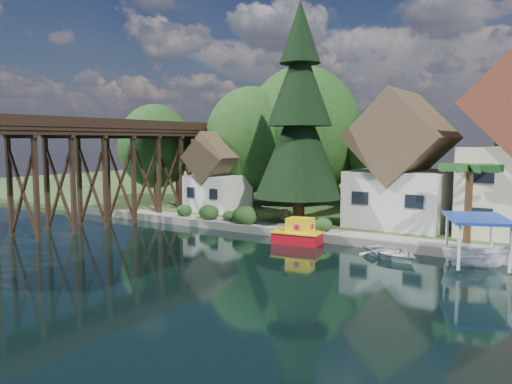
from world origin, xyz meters
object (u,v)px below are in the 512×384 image
(conifer, at_px, (299,118))
(palm_tree, at_px, (470,170))
(trestle_bridge, at_px, (110,164))
(tugboat, at_px, (298,234))
(boat_white_a, at_px, (391,251))
(shed, at_px, (218,177))
(boat_canopy, at_px, (476,246))
(house_left, at_px, (403,169))

(conifer, relative_size, palm_tree, 3.19)
(trestle_bridge, distance_m, palm_tree, 29.57)
(tugboat, height_order, boat_white_a, tugboat)
(shed, relative_size, boat_canopy, 1.42)
(shed, xyz_separation_m, boat_white_a, (20.41, -8.66, -3.39))
(house_left, relative_size, boat_canopy, 1.99)
(tugboat, bearing_deg, conifer, 117.62)
(palm_tree, bearing_deg, boat_white_a, -127.30)
(tugboat, bearing_deg, house_left, 64.11)
(trestle_bridge, bearing_deg, palm_tree, 10.64)
(tugboat, bearing_deg, boat_canopy, -0.86)
(house_left, height_order, tugboat, house_left)
(boat_canopy, bearing_deg, conifer, 159.85)
(conifer, xyz_separation_m, tugboat, (2.73, -5.21, -8.52))
(trestle_bridge, relative_size, tugboat, 11.95)
(house_left, relative_size, boat_white_a, 2.64)
(house_left, xyz_separation_m, palm_tree, (6.06, -5.37, 0.36))
(boat_white_a, bearing_deg, shed, 96.69)
(house_left, bearing_deg, palm_tree, -41.53)
(palm_tree, xyz_separation_m, boat_canopy, (1.28, -4.36, -4.20))
(boat_white_a, relative_size, boat_canopy, 0.75)
(palm_tree, bearing_deg, trestle_bridge, -169.36)
(shed, relative_size, tugboat, 2.12)
(tugboat, bearing_deg, trestle_bridge, -176.03)
(shed, bearing_deg, boat_canopy, -18.00)
(palm_tree, bearing_deg, house_left, 138.47)
(trestle_bridge, height_order, boat_white_a, trestle_bridge)
(palm_tree, relative_size, tugboat, 1.55)
(trestle_bridge, height_order, conifer, conifer)
(house_left, xyz_separation_m, boat_canopy, (7.34, -9.73, -3.84))
(trestle_bridge, xyz_separation_m, house_left, (23.00, 10.83, -0.21))
(trestle_bridge, height_order, boat_canopy, trestle_bridge)
(trestle_bridge, relative_size, shed, 5.63)
(house_left, xyz_separation_m, conifer, (-7.37, -4.34, 4.14))
(shed, bearing_deg, trestle_bridge, -118.19)
(palm_tree, xyz_separation_m, boat_white_a, (-3.65, -4.79, -5.07))
(palm_tree, relative_size, boat_white_a, 1.37)
(house_left, bearing_deg, shed, -175.23)
(house_left, bearing_deg, boat_white_a, -76.63)
(trestle_bridge, bearing_deg, tugboat, 3.97)
(conifer, distance_m, tugboat, 10.36)
(conifer, distance_m, boat_canopy, 17.58)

